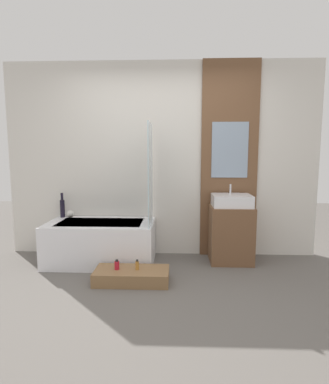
% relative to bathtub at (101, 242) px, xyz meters
% --- Properties ---
extents(ground_plane, '(12.00, 12.00, 0.00)m').
position_rel_bathtub_xyz_m(ground_plane, '(0.75, -1.17, -0.27)').
color(ground_plane, '#605B56').
extents(wall_tiled_back, '(4.20, 0.06, 2.60)m').
position_rel_bathtub_xyz_m(wall_tiled_back, '(0.75, 0.41, 1.03)').
color(wall_tiled_back, silver).
rests_on(wall_tiled_back, ground_plane).
extents(wall_wood_accent, '(0.75, 0.04, 2.60)m').
position_rel_bathtub_xyz_m(wall_wood_accent, '(1.66, 0.35, 1.04)').
color(wall_wood_accent, brown).
rests_on(wall_wood_accent, ground_plane).
extents(bathtub, '(1.35, 0.71, 0.53)m').
position_rel_bathtub_xyz_m(bathtub, '(0.00, 0.00, 0.00)').
color(bathtub, white).
rests_on(bathtub, ground_plane).
extents(glass_shower_screen, '(0.01, 0.54, 1.23)m').
position_rel_bathtub_xyz_m(glass_shower_screen, '(0.64, -0.07, 0.88)').
color(glass_shower_screen, silver).
rests_on(glass_shower_screen, bathtub).
extents(wooden_step_bench, '(0.80, 0.37, 0.14)m').
position_rel_bathtub_xyz_m(wooden_step_bench, '(0.48, -0.59, -0.19)').
color(wooden_step_bench, olive).
rests_on(wooden_step_bench, ground_plane).
extents(vanity_cabinet, '(0.53, 0.46, 0.72)m').
position_rel_bathtub_xyz_m(vanity_cabinet, '(1.66, 0.11, 0.10)').
color(vanity_cabinet, brown).
rests_on(vanity_cabinet, ground_plane).
extents(sink, '(0.49, 0.39, 0.27)m').
position_rel_bathtub_xyz_m(sink, '(1.66, 0.11, 0.53)').
color(sink, white).
rests_on(sink, vanity_cabinet).
extents(vase_tall_dark, '(0.06, 0.06, 0.33)m').
position_rel_bathtub_xyz_m(vase_tall_dark, '(-0.59, 0.28, 0.40)').
color(vase_tall_dark, black).
rests_on(vase_tall_dark, bathtub).
extents(vase_round_light, '(0.10, 0.10, 0.10)m').
position_rel_bathtub_xyz_m(vase_round_light, '(-0.48, 0.26, 0.31)').
color(vase_round_light, silver).
rests_on(vase_round_light, bathtub).
extents(bottle_soap_primary, '(0.05, 0.05, 0.11)m').
position_rel_bathtub_xyz_m(bottle_soap_primary, '(0.32, -0.59, -0.08)').
color(bottle_soap_primary, '#B21928').
rests_on(bottle_soap_primary, wooden_step_bench).
extents(bottle_soap_secondary, '(0.04, 0.04, 0.11)m').
position_rel_bathtub_xyz_m(bottle_soap_secondary, '(0.54, -0.59, -0.07)').
color(bottle_soap_secondary, '#B2752D').
rests_on(bottle_soap_secondary, wooden_step_bench).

